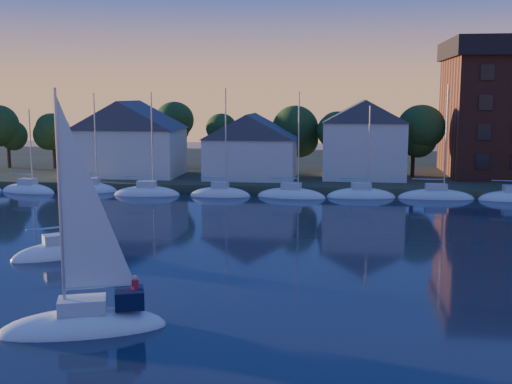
% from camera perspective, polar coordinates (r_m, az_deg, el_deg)
% --- Properties ---
extents(shoreline_land, '(160.00, 50.00, 2.00)m').
position_cam_1_polar(shoreline_land, '(97.98, 4.49, 1.95)').
color(shoreline_land, '#303720').
rests_on(shoreline_land, ground).
extents(wooden_dock, '(120.00, 3.00, 1.00)m').
position_cam_1_polar(wooden_dock, '(75.23, 3.55, -0.09)').
color(wooden_dock, brown).
rests_on(wooden_dock, ground).
extents(clubhouse_west, '(13.65, 9.45, 9.64)m').
position_cam_1_polar(clubhouse_west, '(84.80, -11.17, 4.79)').
color(clubhouse_west, beige).
rests_on(clubhouse_west, shoreline_land).
extents(clubhouse_centre, '(11.55, 8.40, 8.08)m').
position_cam_1_polar(clubhouse_centre, '(80.20, -0.45, 4.17)').
color(clubhouse_centre, beige).
rests_on(clubhouse_centre, shoreline_land).
extents(clubhouse_east, '(10.50, 8.40, 9.80)m').
position_cam_1_polar(clubhouse_east, '(81.42, 9.58, 4.73)').
color(clubhouse_east, beige).
rests_on(clubhouse_east, shoreline_land).
extents(tree_line, '(93.40, 5.40, 8.90)m').
position_cam_1_polar(tree_line, '(85.34, 5.46, 5.77)').
color(tree_line, '#372719').
rests_on(tree_line, shoreline_land).
extents(moored_fleet, '(95.50, 2.40, 12.05)m').
position_cam_1_polar(moored_fleet, '(72.09, 6.57, -0.43)').
color(moored_fleet, white).
rests_on(moored_fleet, ground).
extents(hero_sailboat, '(8.50, 5.18, 12.85)m').
position_cam_1_polar(hero_sailboat, '(32.96, -14.91, -10.90)').
color(hero_sailboat, white).
rests_on(hero_sailboat, ground).
extents(drifting_sailboat_left, '(6.35, 5.43, 10.21)m').
position_cam_1_polar(drifting_sailboat_left, '(47.84, -17.25, -5.43)').
color(drifting_sailboat_left, white).
rests_on(drifting_sailboat_left, ground).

